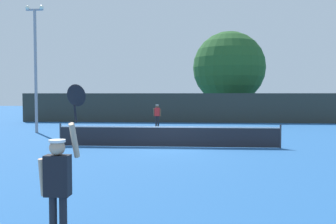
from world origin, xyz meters
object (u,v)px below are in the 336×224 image
large_tree (229,68)px  parked_car_near (203,110)px  light_pole (35,61)px  player_receiving (157,113)px  tennis_ball (227,140)px  player_serving (59,177)px

large_tree → parked_car_near: large_tree is taller
light_pole → large_tree: (13.56, 14.79, 0.57)m
player_receiving → tennis_ball: bearing=119.8°
large_tree → parked_car_near: (-2.56, 2.92, -4.37)m
light_pole → parked_car_near: size_ratio=1.88×
parked_car_near → player_serving: bearing=-92.6°
player_serving → player_receiving: (-0.66, 21.50, -0.12)m
tennis_ball → large_tree: large_tree is taller
large_tree → tennis_ball: bearing=-95.6°
player_serving → light_pole: size_ratio=0.32×
light_pole → large_tree: 20.07m
light_pole → large_tree: size_ratio=0.91×
parked_car_near → large_tree: bearing=-46.3°
player_receiving → large_tree: size_ratio=0.19×
parked_car_near → light_pole: bearing=-119.4°
player_receiving → parked_car_near: parked_car_near is taller
player_receiving → light_pole: size_ratio=0.21×
player_serving → large_tree: large_tree is taller
player_receiving → large_tree: (6.27, 10.32, 4.12)m
tennis_ball → large_tree: bearing=84.4°
player_serving → parked_car_near: player_serving is taller
light_pole → parked_car_near: light_pole is taller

